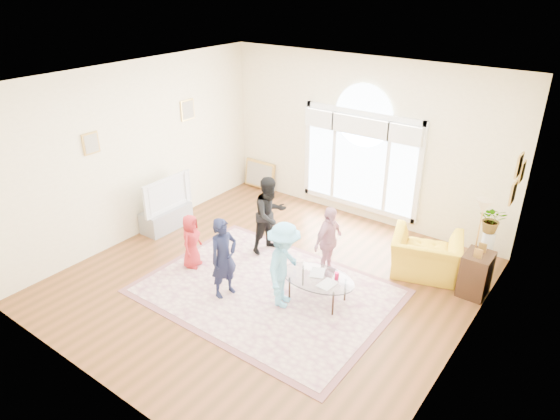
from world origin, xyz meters
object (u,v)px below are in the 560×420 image
Objects in this scene: area_rug at (267,291)px; tv_console at (166,218)px; television at (164,193)px; coffee_table at (318,279)px; armchair at (426,255)px.

tv_console reaches higher than area_rug.
television reaches higher than coffee_table.
armchair reaches higher than tv_console.
coffee_table reaches higher than tv_console.
armchair is at bearing 16.59° from tv_console.
coffee_table is (3.68, -0.29, 0.19)m from tv_console.
armchair is at bearing 16.61° from television.
television is at bearing 170.83° from coffee_table.
coffee_table is (0.76, 0.27, 0.39)m from area_rug.
tv_console is (-2.91, 0.56, 0.20)m from area_rug.
television is at bearing 169.11° from area_rug.
tv_console is at bearing 180.00° from television.
armchair is at bearing 54.22° from coffee_table.
television is (-2.90, 0.56, 0.74)m from area_rug.
area_rug is 2.97m from tv_console.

